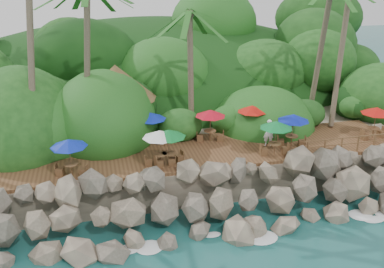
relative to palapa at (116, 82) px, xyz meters
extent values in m
plane|color=#19514F|center=(4.00, -9.95, -5.79)|extent=(140.00, 140.00, 0.00)
cube|color=gray|center=(4.00, 6.05, -4.74)|extent=(32.00, 25.20, 2.10)
ellipsoid|color=#143811|center=(4.00, 13.55, -5.79)|extent=(44.80, 28.00, 15.40)
cube|color=brown|center=(4.00, -3.95, -3.59)|extent=(26.00, 5.00, 0.20)
ellipsoid|color=white|center=(-5.00, -9.65, -5.76)|extent=(1.20, 0.80, 0.06)
ellipsoid|color=white|center=(-2.00, -9.65, -5.76)|extent=(1.20, 0.80, 0.06)
ellipsoid|color=white|center=(1.00, -9.65, -5.76)|extent=(1.20, 0.80, 0.06)
ellipsoid|color=white|center=(4.00, -9.65, -5.76)|extent=(1.20, 0.80, 0.06)
ellipsoid|color=white|center=(7.00, -9.65, -5.76)|extent=(1.20, 0.80, 0.06)
ellipsoid|color=white|center=(10.00, -9.65, -5.76)|extent=(1.20, 0.80, 0.06)
ellipsoid|color=white|center=(13.00, -9.65, -5.76)|extent=(1.20, 0.80, 0.06)
cylinder|color=brown|center=(-4.52, -1.48, 3.51)|extent=(1.56, 3.28, 13.75)
cylinder|color=brown|center=(-1.67, -1.00, 1.25)|extent=(1.32, 1.09, 9.47)
cylinder|color=brown|center=(4.61, -1.09, 0.45)|extent=(0.68, 0.70, 7.89)
ellipsoid|color=#23601E|center=(4.61, -1.09, 4.40)|extent=(6.00, 6.00, 2.40)
cylinder|color=brown|center=(14.83, -1.49, 2.02)|extent=(1.64, 2.08, 10.92)
cylinder|color=brown|center=(13.43, -1.21, 1.28)|extent=(0.63, 1.88, 9.49)
cylinder|color=brown|center=(-1.40, -1.40, -2.29)|extent=(0.16, 0.16, 2.40)
cylinder|color=brown|center=(1.40, -1.40, -2.29)|extent=(0.16, 0.16, 2.40)
cylinder|color=brown|center=(-1.40, 1.40, -2.29)|extent=(0.16, 0.16, 2.40)
cylinder|color=brown|center=(1.40, 1.40, -2.29)|extent=(0.16, 0.16, 2.40)
cone|color=brown|center=(0.00, 0.00, 0.01)|extent=(5.09, 5.09, 2.20)
cylinder|color=brown|center=(15.80, -4.69, -3.15)|extent=(0.07, 0.07, 0.68)
cylinder|color=brown|center=(15.80, -4.69, -2.80)|extent=(0.77, 0.77, 0.05)
cylinder|color=brown|center=(15.80, -4.69, -2.48)|extent=(0.05, 0.05, 2.01)
cone|color=#B8100B|center=(15.80, -4.69, -1.61)|extent=(1.92, 1.92, 0.41)
cube|color=brown|center=(15.16, -4.74, -3.28)|extent=(0.42, 0.42, 0.42)
cube|color=brown|center=(16.44, -4.63, -3.28)|extent=(0.42, 0.42, 0.42)
cylinder|color=brown|center=(1.84, -5.42, -3.15)|extent=(0.07, 0.07, 0.68)
cylinder|color=brown|center=(1.84, -5.42, -2.80)|extent=(0.77, 0.77, 0.05)
cylinder|color=brown|center=(1.84, -5.42, -2.48)|extent=(0.05, 0.05, 2.01)
cone|color=silver|center=(1.84, -5.42, -1.61)|extent=(1.92, 1.92, 0.41)
cube|color=brown|center=(1.21, -5.29, -3.28)|extent=(0.45, 0.45, 0.42)
cube|color=brown|center=(2.47, -5.55, -3.28)|extent=(0.45, 0.45, 0.42)
cylinder|color=brown|center=(2.33, -5.43, -3.15)|extent=(0.07, 0.07, 0.68)
cylinder|color=brown|center=(2.33, -5.43, -2.80)|extent=(0.77, 0.77, 0.05)
cylinder|color=brown|center=(2.33, -5.43, -2.48)|extent=(0.05, 0.05, 2.01)
cone|color=#0C6C29|center=(2.33, -5.43, -1.61)|extent=(1.92, 1.92, 0.41)
cube|color=brown|center=(1.72, -5.62, -3.28)|extent=(0.48, 0.48, 0.42)
cube|color=brown|center=(2.94, -5.25, -3.28)|extent=(0.48, 0.48, 0.42)
cylinder|color=brown|center=(10.10, -4.68, -3.15)|extent=(0.07, 0.07, 0.68)
cylinder|color=brown|center=(10.10, -4.68, -2.80)|extent=(0.77, 0.77, 0.05)
cylinder|color=brown|center=(10.10, -4.68, -2.48)|extent=(0.05, 0.05, 2.01)
cone|color=#0C1D9F|center=(10.10, -4.68, -1.61)|extent=(1.92, 1.92, 0.41)
cube|color=brown|center=(9.49, -4.48, -3.28)|extent=(0.49, 0.49, 0.42)
cube|color=brown|center=(10.70, -4.89, -3.28)|extent=(0.49, 0.49, 0.42)
cylinder|color=brown|center=(8.31, -2.48, -3.15)|extent=(0.07, 0.07, 0.68)
cylinder|color=brown|center=(8.31, -2.48, -2.80)|extent=(0.77, 0.77, 0.05)
cylinder|color=brown|center=(8.31, -2.48, -2.48)|extent=(0.05, 0.05, 2.01)
cone|color=#BA130B|center=(8.31, -2.48, -1.61)|extent=(1.92, 1.92, 0.41)
cube|color=brown|center=(7.68, -2.36, -3.28)|extent=(0.45, 0.45, 0.42)
cube|color=brown|center=(8.94, -2.60, -3.28)|extent=(0.45, 0.45, 0.42)
cylinder|color=brown|center=(-0.04, -2.35, -3.15)|extent=(0.07, 0.07, 0.68)
cylinder|color=brown|center=(-0.04, -2.35, -2.80)|extent=(0.77, 0.77, 0.05)
cylinder|color=brown|center=(-0.04, -2.35, -2.48)|extent=(0.05, 0.05, 2.01)
cone|color=red|center=(-0.04, -2.35, -1.61)|extent=(1.92, 1.92, 0.41)
cube|color=brown|center=(-0.66, -2.53, -3.28)|extent=(0.48, 0.48, 0.42)
cube|color=brown|center=(0.57, -2.17, -3.28)|extent=(0.48, 0.48, 0.42)
cylinder|color=brown|center=(1.80, -2.35, -3.15)|extent=(0.07, 0.07, 0.68)
cylinder|color=brown|center=(1.80, -2.35, -2.80)|extent=(0.77, 0.77, 0.05)
cylinder|color=brown|center=(1.80, -2.35, -2.48)|extent=(0.05, 0.05, 2.01)
cone|color=#0C23A8|center=(1.80, -2.35, -1.61)|extent=(1.92, 1.92, 0.41)
cube|color=brown|center=(1.18, -2.17, -3.28)|extent=(0.48, 0.48, 0.42)
cube|color=brown|center=(2.41, -2.54, -3.28)|extent=(0.48, 0.48, 0.42)
cylinder|color=brown|center=(-2.91, -5.55, -3.15)|extent=(0.07, 0.07, 0.68)
cylinder|color=brown|center=(-2.91, -5.55, -2.80)|extent=(0.77, 0.77, 0.05)
cylinder|color=brown|center=(-2.91, -5.55, -2.48)|extent=(0.05, 0.05, 2.01)
cone|color=#0C22A1|center=(-2.91, -5.55, -1.61)|extent=(1.92, 1.92, 0.41)
cube|color=brown|center=(-3.53, -5.36, -3.28)|extent=(0.48, 0.48, 0.42)
cube|color=brown|center=(-2.30, -5.74, -3.28)|extent=(0.48, 0.48, 0.42)
cylinder|color=brown|center=(5.49, -2.68, -3.15)|extent=(0.07, 0.07, 0.68)
cylinder|color=brown|center=(5.49, -2.68, -2.80)|extent=(0.77, 0.77, 0.05)
cylinder|color=brown|center=(5.49, -2.68, -2.48)|extent=(0.05, 0.05, 2.01)
cone|color=red|center=(5.49, -2.68, -1.61)|extent=(1.92, 1.92, 0.41)
cube|color=brown|center=(4.86, -2.53, -3.28)|extent=(0.46, 0.46, 0.42)
cube|color=brown|center=(6.11, -2.83, -3.28)|extent=(0.46, 0.46, 0.42)
cylinder|color=brown|center=(8.60, -5.55, -3.15)|extent=(0.07, 0.07, 0.68)
cylinder|color=brown|center=(8.60, -5.55, -2.80)|extent=(0.77, 0.77, 0.05)
cylinder|color=brown|center=(8.60, -5.55, -2.48)|extent=(0.05, 0.05, 2.01)
cone|color=#0C702F|center=(8.60, -5.55, -1.61)|extent=(1.92, 1.92, 0.41)
cube|color=brown|center=(7.96, -5.46, -3.28)|extent=(0.43, 0.43, 0.42)
cube|color=brown|center=(9.23, -5.64, -3.28)|extent=(0.43, 0.43, 0.42)
cylinder|color=brown|center=(10.32, -6.30, -2.99)|extent=(0.10, 0.10, 1.00)
cylinder|color=brown|center=(11.42, -6.30, -2.99)|extent=(0.10, 0.10, 1.00)
cylinder|color=brown|center=(12.52, -6.30, -2.99)|extent=(0.10, 0.10, 1.00)
cylinder|color=brown|center=(13.62, -6.30, -2.99)|extent=(0.10, 0.10, 1.00)
cylinder|color=brown|center=(14.72, -6.30, -2.99)|extent=(0.10, 0.10, 1.00)
cube|color=brown|center=(13.62, -6.30, -2.54)|extent=(7.20, 0.06, 0.06)
cube|color=brown|center=(13.62, -6.30, -2.94)|extent=(7.20, 0.06, 0.06)
imported|color=white|center=(8.74, -4.27, -2.63)|extent=(0.73, 0.59, 1.72)
camera|label=1|loc=(-1.43, -26.36, 6.81)|focal=39.37mm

